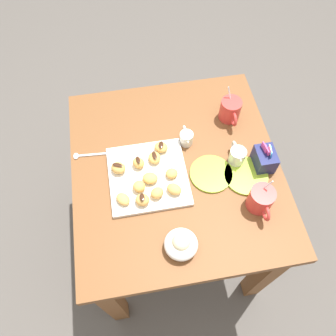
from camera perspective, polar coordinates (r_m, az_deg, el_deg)
ground_plane at (r=1.95m, az=0.93°, el=-10.78°), size 8.00×8.00×0.00m
dining_table at (r=1.41m, az=1.26°, el=-2.96°), size 0.85×0.78×0.73m
pastry_plate_square at (r=1.25m, az=-3.37°, el=-1.37°), size 0.29×0.29×0.02m
coffee_mug_red_left at (r=1.39m, az=10.47°, el=9.67°), size 0.12×0.08×0.14m
coffee_mug_red_right at (r=1.20m, az=15.40°, el=-5.06°), size 0.13×0.09×0.14m
cream_pitcher_white at (r=1.28m, az=11.55°, el=2.04°), size 0.10×0.06×0.07m
sugar_caddy at (r=1.29m, az=15.93°, el=1.47°), size 0.09×0.07×0.11m
ice_cream_bowl at (r=1.12m, az=2.22°, el=-12.63°), size 0.11×0.11×0.08m
chocolate_sauce_pitcher at (r=1.31m, az=3.11°, el=5.14°), size 0.09×0.05×0.06m
saucer_lime_left at (r=1.28m, az=13.01°, el=-1.26°), size 0.16×0.16×0.01m
saucer_lime_right at (r=1.27m, az=7.26°, el=-0.97°), size 0.16×0.16×0.01m
loose_spoon_near_saucer at (r=1.33m, az=-13.23°, el=2.15°), size 0.03×0.16×0.01m
beignet_0 at (r=1.19m, az=-1.85°, el=-4.24°), size 0.06×0.06×0.04m
beignet_1 at (r=1.19m, az=1.05°, el=-3.60°), size 0.07×0.07×0.03m
beignet_2 at (r=1.25m, az=-8.37°, el=0.01°), size 0.07×0.07×0.04m
chocolate_drizzle_2 at (r=1.23m, az=-8.49°, el=0.50°), size 0.03×0.04×0.00m
beignet_3 at (r=1.19m, az=-7.58°, el=-5.22°), size 0.07×0.06×0.03m
beignet_4 at (r=1.28m, az=-1.17°, el=3.50°), size 0.07×0.07×0.03m
chocolate_drizzle_4 at (r=1.27m, az=-1.18°, el=3.93°), size 0.04×0.03×0.00m
beignet_5 at (r=1.26m, az=-2.29°, el=1.72°), size 0.05×0.05×0.03m
chocolate_drizzle_5 at (r=1.24m, az=-2.31°, el=2.14°), size 0.04×0.02×0.00m
beignet_6 at (r=1.25m, az=-4.99°, el=0.85°), size 0.06×0.06×0.04m
chocolate_drizzle_6 at (r=1.23m, az=-5.07°, el=1.35°), size 0.03×0.02×0.00m
beignet_7 at (r=1.23m, az=0.62°, el=-0.94°), size 0.05×0.05×0.03m
beignet_8 at (r=1.22m, az=-3.03°, el=-1.74°), size 0.06×0.07×0.03m
beignet_9 at (r=1.18m, az=-4.33°, el=-5.38°), size 0.06×0.06×0.04m
chocolate_drizzle_9 at (r=1.16m, az=-4.40°, el=-4.96°), size 0.03×0.02×0.00m
beignet_10 at (r=1.20m, az=-4.89°, el=-3.14°), size 0.05×0.05×0.04m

